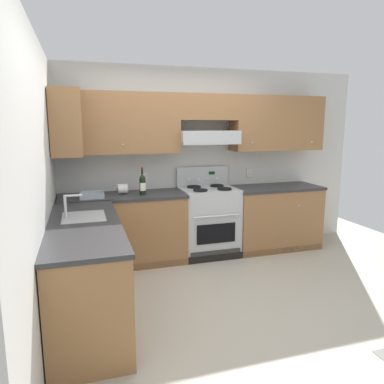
{
  "coord_description": "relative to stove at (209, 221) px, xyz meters",
  "views": [
    {
      "loc": [
        -1.25,
        -3.3,
        1.77
      ],
      "look_at": [
        -0.01,
        0.7,
        1.0
      ],
      "focal_mm": 33.87,
      "sensor_mm": 36.0,
      "label": 1
    }
  ],
  "objects": [
    {
      "name": "ground_plane",
      "position": [
        -0.4,
        -1.25,
        -0.48
      ],
      "size": [
        7.04,
        7.04,
        0.0
      ],
      "primitive_type": "plane",
      "color": "#B2AA99"
    },
    {
      "name": "bowl",
      "position": [
        -1.54,
        -0.09,
        0.45
      ],
      "size": [
        0.28,
        0.24,
        0.07
      ],
      "color": "#9EADB7",
      "rests_on": "counter_back_run"
    },
    {
      "name": "wine_bottle",
      "position": [
        -0.92,
        -0.1,
        0.57
      ],
      "size": [
        0.07,
        0.08,
        0.35
      ],
      "color": "black",
      "rests_on": "counter_back_run"
    },
    {
      "name": "paper_towel_roll",
      "position": [
        -1.15,
        0.07,
        0.5
      ],
      "size": [
        0.13,
        0.13,
        0.13
      ],
      "color": "white",
      "rests_on": "counter_back_run"
    },
    {
      "name": "stove",
      "position": [
        0.0,
        0.0,
        0.0
      ],
      "size": [
        0.76,
        0.62,
        1.2
      ],
      "color": "#B7BABC",
      "rests_on": "ground_plane"
    },
    {
      "name": "wall_left",
      "position": [
        -1.99,
        -1.02,
        0.86
      ],
      "size": [
        0.47,
        4.0,
        2.55
      ],
      "color": "silver",
      "rests_on": "ground_plane"
    },
    {
      "name": "counter_back_run",
      "position": [
        -0.18,
        -0.01,
        -0.03
      ],
      "size": [
        3.6,
        0.65,
        0.91
      ],
      "color": "olive",
      "rests_on": "ground_plane"
    },
    {
      "name": "wall_back",
      "position": [
        0.01,
        0.27,
        1.0
      ],
      "size": [
        4.68,
        0.57,
        2.55
      ],
      "color": "silver",
      "rests_on": "ground_plane"
    },
    {
      "name": "counter_left_run",
      "position": [
        -1.64,
        -1.25,
        -0.02
      ],
      "size": [
        0.63,
        1.91,
        1.13
      ],
      "color": "olive",
      "rests_on": "ground_plane"
    }
  ]
}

